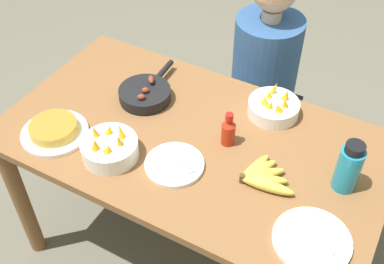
% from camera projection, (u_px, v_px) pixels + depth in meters
% --- Properties ---
extents(ground_plane, '(14.00, 14.00, 0.00)m').
position_uv_depth(ground_plane, '(192.00, 249.00, 2.37)').
color(ground_plane, '#666051').
extents(dining_table, '(1.47, 0.82, 0.77)m').
position_uv_depth(dining_table, '(192.00, 158.00, 1.91)').
color(dining_table, brown).
rests_on(dining_table, ground_plane).
extents(banana_bunch, '(0.20, 0.17, 0.04)m').
position_uv_depth(banana_bunch, '(262.00, 176.00, 1.67)').
color(banana_bunch, gold).
rests_on(banana_bunch, dining_table).
extents(skillet, '(0.21, 0.34, 0.08)m').
position_uv_depth(skillet, '(146.00, 94.00, 1.98)').
color(skillet, black).
rests_on(skillet, dining_table).
extents(frittata_plate_center, '(0.26, 0.26, 0.05)m').
position_uv_depth(frittata_plate_center, '(54.00, 130.00, 1.83)').
color(frittata_plate_center, white).
rests_on(frittata_plate_center, dining_table).
extents(empty_plate_near_front, '(0.25, 0.25, 0.02)m').
position_uv_depth(empty_plate_near_front, '(312.00, 240.00, 1.49)').
color(empty_plate_near_front, white).
rests_on(empty_plate_near_front, dining_table).
extents(empty_plate_far_left, '(0.21, 0.21, 0.02)m').
position_uv_depth(empty_plate_far_left, '(175.00, 165.00, 1.72)').
color(empty_plate_far_left, white).
rests_on(empty_plate_far_left, dining_table).
extents(fruit_bowl_mango, '(0.20, 0.20, 0.11)m').
position_uv_depth(fruit_bowl_mango, '(274.00, 107.00, 1.91)').
color(fruit_bowl_mango, white).
rests_on(fruit_bowl_mango, dining_table).
extents(fruit_bowl_citrus, '(0.21, 0.21, 0.13)m').
position_uv_depth(fruit_bowl_citrus, '(110.00, 148.00, 1.74)').
color(fruit_bowl_citrus, white).
rests_on(fruit_bowl_citrus, dining_table).
extents(water_bottle, '(0.08, 0.08, 0.20)m').
position_uv_depth(water_bottle, '(349.00, 167.00, 1.60)').
color(water_bottle, teal).
rests_on(water_bottle, dining_table).
extents(hot_sauce_bottle, '(0.05, 0.05, 0.14)m').
position_uv_depth(hot_sauce_bottle, '(228.00, 130.00, 1.77)').
color(hot_sauce_bottle, '#B72814').
rests_on(hot_sauce_bottle, dining_table).
extents(person_figure, '(0.35, 0.35, 1.19)m').
position_uv_depth(person_figure, '(261.00, 97.00, 2.43)').
color(person_figure, black).
rests_on(person_figure, ground_plane).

